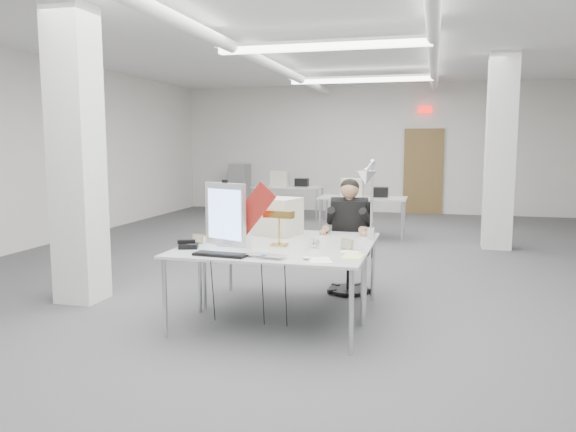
# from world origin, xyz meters

# --- Properties ---
(room_shell) EXTENTS (10.04, 14.04, 3.24)m
(room_shell) POSITION_xyz_m (0.04, 0.13, 1.69)
(room_shell) COLOR #474749
(room_shell) RESTS_ON ground
(desk_main) EXTENTS (1.80, 0.90, 0.02)m
(desk_main) POSITION_xyz_m (0.00, -2.50, 0.74)
(desk_main) COLOR silver
(desk_main) RESTS_ON room_shell
(desk_second) EXTENTS (1.80, 0.90, 0.02)m
(desk_second) POSITION_xyz_m (0.00, -1.60, 0.74)
(desk_second) COLOR silver
(desk_second) RESTS_ON room_shell
(bg_desk_a) EXTENTS (1.60, 0.80, 0.02)m
(bg_desk_a) POSITION_xyz_m (0.20, 3.00, 0.74)
(bg_desk_a) COLOR silver
(bg_desk_a) RESTS_ON room_shell
(bg_desk_b) EXTENTS (1.60, 0.80, 0.02)m
(bg_desk_b) POSITION_xyz_m (-1.80, 5.20, 0.74)
(bg_desk_b) COLOR silver
(bg_desk_b) RESTS_ON room_shell
(filing_cabinet) EXTENTS (0.45, 0.55, 1.20)m
(filing_cabinet) POSITION_xyz_m (-3.50, 6.65, 0.60)
(filing_cabinet) COLOR gray
(filing_cabinet) RESTS_ON room_shell
(office_chair) EXTENTS (0.56, 0.56, 1.09)m
(office_chair) POSITION_xyz_m (0.54, -0.94, 0.55)
(office_chair) COLOR black
(office_chair) RESTS_ON room_shell
(seated_person) EXTENTS (0.54, 0.66, 0.95)m
(seated_person) POSITION_xyz_m (0.54, -0.99, 0.90)
(seated_person) COLOR black
(seated_person) RESTS_ON office_chair
(monitor) EXTENTS (0.47, 0.23, 0.61)m
(monitor) POSITION_xyz_m (-0.49, -2.26, 1.06)
(monitor) COLOR silver
(monitor) RESTS_ON desk_main
(pennant) EXTENTS (0.49, 0.11, 0.54)m
(pennant) POSITION_xyz_m (-0.19, -2.30, 1.12)
(pennant) COLOR maroon
(pennant) RESTS_ON monitor
(keyboard) EXTENTS (0.49, 0.20, 0.02)m
(keyboard) POSITION_xyz_m (-0.34, -2.78, 0.77)
(keyboard) COLOR black
(keyboard) RESTS_ON desk_main
(laptop) EXTENTS (0.39, 0.30, 0.03)m
(laptop) POSITION_xyz_m (0.06, -2.80, 0.77)
(laptop) COLOR #A8A8AC
(laptop) RESTS_ON desk_main
(mouse) EXTENTS (0.08, 0.05, 0.03)m
(mouse) POSITION_xyz_m (0.43, -2.75, 0.77)
(mouse) COLOR silver
(mouse) RESTS_ON desk_main
(bankers_lamp) EXTENTS (0.31, 0.17, 0.33)m
(bankers_lamp) POSITION_xyz_m (0.03, -2.17, 0.92)
(bankers_lamp) COLOR #C58E3D
(bankers_lamp) RESTS_ON desk_main
(desk_phone) EXTENTS (0.22, 0.21, 0.04)m
(desk_phone) POSITION_xyz_m (-0.77, -2.51, 0.78)
(desk_phone) COLOR black
(desk_phone) RESTS_ON desk_main
(picture_frame_left) EXTENTS (0.13, 0.05, 0.10)m
(picture_frame_left) POSITION_xyz_m (-0.79, -2.25, 0.80)
(picture_frame_left) COLOR #9C7A43
(picture_frame_left) RESTS_ON desk_main
(picture_frame_right) EXTENTS (0.13, 0.09, 0.10)m
(picture_frame_right) POSITION_xyz_m (0.69, -2.20, 0.81)
(picture_frame_right) COLOR #B0824B
(picture_frame_right) RESTS_ON desk_main
(desk_clock) EXTENTS (0.10, 0.05, 0.10)m
(desk_clock) POSITION_xyz_m (0.38, -2.20, 0.81)
(desk_clock) COLOR #B5B4B9
(desk_clock) RESTS_ON desk_main
(paper_stack_a) EXTENTS (0.26, 0.32, 0.01)m
(paper_stack_a) POSITION_xyz_m (0.55, -2.75, 0.76)
(paper_stack_a) COLOR white
(paper_stack_a) RESTS_ON desk_main
(paper_stack_b) EXTENTS (0.19, 0.25, 0.01)m
(paper_stack_b) POSITION_xyz_m (0.80, -2.54, 0.76)
(paper_stack_b) COLOR #F5F392
(paper_stack_b) RESTS_ON desk_main
(paper_stack_c) EXTENTS (0.22, 0.20, 0.01)m
(paper_stack_c) POSITION_xyz_m (0.75, -2.33, 0.76)
(paper_stack_c) COLOR white
(paper_stack_c) RESTS_ON desk_main
(beige_monitor) EXTENTS (0.52, 0.50, 0.40)m
(beige_monitor) POSITION_xyz_m (-0.16, -1.55, 0.96)
(beige_monitor) COLOR beige
(beige_monitor) RESTS_ON desk_second
(architect_lamp) EXTENTS (0.47, 0.79, 0.97)m
(architect_lamp) POSITION_xyz_m (0.85, -1.81, 1.24)
(architect_lamp) COLOR silver
(architect_lamp) RESTS_ON desk_second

